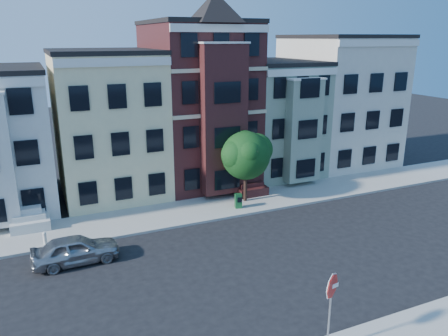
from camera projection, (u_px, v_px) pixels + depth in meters
name	position (u px, v px, depth m)	size (l,w,h in m)	color
ground	(297.00, 257.00, 22.99)	(120.00, 120.00, 0.00)	black
far_sidewalk	(233.00, 204.00, 29.97)	(60.00, 4.00, 0.15)	#9E9B93
house_yellow	(108.00, 125.00, 31.52)	(7.00, 9.00, 10.00)	beige
house_brown	(198.00, 105.00, 33.95)	(7.00, 9.00, 12.00)	#401818
house_green	(270.00, 118.00, 36.91)	(6.00, 9.00, 9.00)	gray
house_cream	(338.00, 102.00, 39.34)	(8.00, 9.00, 11.00)	beige
street_tree	(246.00, 159.00, 29.58)	(5.22, 5.22, 6.07)	#185119
parked_car	(76.00, 250.00, 22.17)	(1.73, 4.31, 1.47)	#9D9EA4
newspaper_box	(238.00, 201.00, 29.03)	(0.44, 0.39, 0.98)	#175127
fire_hydrant	(45.00, 240.00, 23.91)	(0.21, 0.21, 0.60)	silver
stop_sign	(330.00, 308.00, 15.44)	(0.96, 0.13, 3.50)	red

